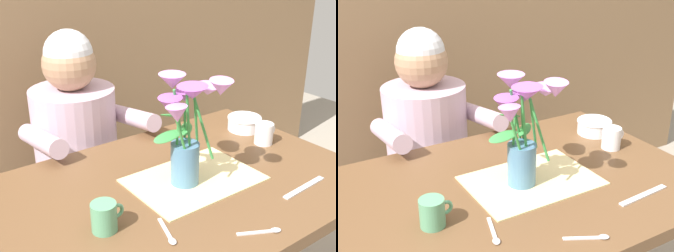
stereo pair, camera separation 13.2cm
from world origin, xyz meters
TOP-DOWN VIEW (x-y plane):
  - dining_table at (0.00, 0.00)m, footprint 1.20×0.80m
  - seated_person at (-0.04, 0.62)m, footprint 0.45×0.47m
  - striped_placemat at (0.07, -0.01)m, footprint 0.40×0.28m
  - flower_vase at (0.03, -0.01)m, footprint 0.24×0.27m
  - ceramic_bowl at (0.49, 0.19)m, footprint 0.14×0.14m
  - dinner_knife at (0.31, -0.25)m, footprint 0.19×0.03m
  - tea_cup at (-0.28, -0.07)m, footprint 0.09×0.07m
  - coffee_cup at (0.45, 0.05)m, footprint 0.09×0.07m
  - spoon_0 at (-0.17, -0.19)m, footprint 0.05×0.12m
  - spoon_1 at (0.05, -0.33)m, footprint 0.11×0.07m

SIDE VIEW (x-z plane):
  - seated_person at x=-0.04m, z-range 0.00..1.13m
  - dining_table at x=0.00m, z-range 0.27..1.01m
  - striped_placemat at x=0.07m, z-range 0.74..0.74m
  - dinner_knife at x=0.31m, z-range 0.74..0.74m
  - spoon_0 at x=-0.17m, z-range 0.74..0.75m
  - spoon_1 at x=0.05m, z-range 0.74..0.75m
  - ceramic_bowl at x=0.49m, z-range 0.74..0.80m
  - tea_cup at x=-0.28m, z-range 0.74..0.82m
  - coffee_cup at x=0.45m, z-range 0.74..0.82m
  - flower_vase at x=0.03m, z-range 0.77..1.12m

